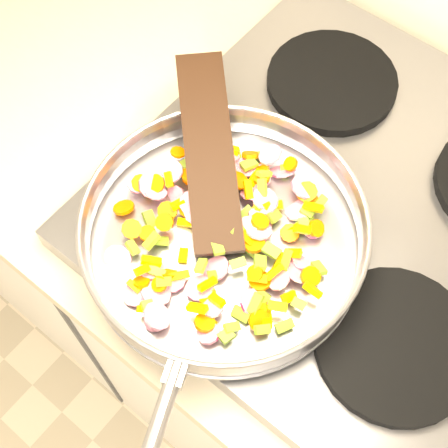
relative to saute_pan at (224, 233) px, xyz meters
The scene contains 7 objects.
cooktop 0.20m from the saute_pan, 60.62° to the left, with size 0.60×0.60×0.04m, color #939399.
grate_fl 0.07m from the saute_pan, 148.65° to the left, with size 0.19×0.19×0.02m, color black.
grate_fr 0.24m from the saute_pan, ahead, with size 0.19×0.19×0.02m, color black.
grate_bl 0.31m from the saute_pan, 98.42° to the left, with size 0.19×0.19×0.02m, color black.
saute_pan is the anchor object (origin of this frame).
vegetable_heap 0.02m from the saute_pan, 111.03° to the left, with size 0.29×0.30×0.05m.
wooden_spatula 0.11m from the saute_pan, 138.82° to the left, with size 0.27×0.06×0.01m, color black.
Camera 1 is at (-0.58, 1.23, 1.65)m, focal length 50.00 mm.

